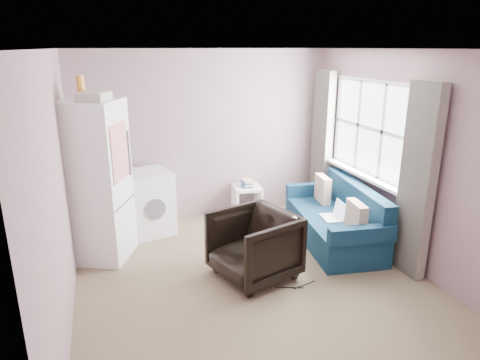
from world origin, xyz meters
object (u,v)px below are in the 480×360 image
(armchair, at_px, (254,242))
(fridge, at_px, (96,181))
(washing_machine, at_px, (147,201))
(sofa, at_px, (337,221))
(side_table, at_px, (247,198))

(armchair, distance_m, fridge, 2.03)
(fridge, xyz_separation_m, washing_machine, (0.63, 0.55, -0.53))
(washing_machine, bearing_deg, sofa, -38.53)
(washing_machine, xyz_separation_m, sofa, (2.37, -1.10, -0.17))
(fridge, bearing_deg, sofa, 13.95)
(fridge, bearing_deg, washing_machine, 65.50)
(armchair, xyz_separation_m, side_table, (0.54, 1.81, -0.15))
(side_table, relative_size, sofa, 0.31)
(armchair, relative_size, sofa, 0.45)
(fridge, height_order, sofa, fridge)
(fridge, distance_m, washing_machine, 0.99)
(sofa, bearing_deg, fridge, 177.14)
(armchair, height_order, washing_machine, washing_machine)
(fridge, bearing_deg, side_table, 43.29)
(armchair, bearing_deg, fridge, -140.58)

